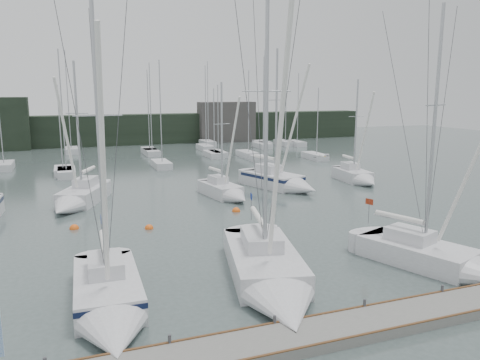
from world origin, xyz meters
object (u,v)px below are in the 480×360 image
(sailboat_near_right, at_px, (449,262))
(sailboat_mid_b, at_px, (77,199))
(buoy_c, at_px, (74,229))
(sailboat_near_center, at_px, (272,280))
(sailboat_mid_c, at_px, (227,192))
(buoy_a, at_px, (149,229))
(sailboat_near_left, at_px, (110,304))
(sailboat_mid_e, at_px, (358,177))
(sailboat_mid_d, at_px, (284,182))
(buoy_b, at_px, (236,211))

(sailboat_near_right, height_order, sailboat_mid_b, sailboat_near_right)
(sailboat_mid_b, xyz_separation_m, buoy_c, (-0.36, -6.31, -0.58))
(sailboat_mid_b, bearing_deg, sailboat_near_center, -45.35)
(sailboat_near_center, distance_m, sailboat_near_right, 9.34)
(sailboat_mid_c, bearing_deg, sailboat_near_right, -85.05)
(sailboat_mid_c, relative_size, buoy_a, 18.05)
(sailboat_near_left, height_order, buoy_a, sailboat_near_left)
(sailboat_near_center, height_order, sailboat_mid_e, sailboat_near_center)
(sailboat_near_center, bearing_deg, sailboat_mid_d, 76.04)
(sailboat_mid_d, relative_size, buoy_a, 23.78)
(sailboat_near_right, bearing_deg, sailboat_mid_b, 108.99)
(sailboat_near_left, bearing_deg, buoy_b, 54.62)
(sailboat_near_center, xyz_separation_m, sailboat_mid_e, (18.52, 20.28, -0.03))
(buoy_a, bearing_deg, sailboat_mid_d, 30.86)
(sailboat_near_center, bearing_deg, sailboat_near_right, 6.69)
(buoy_a, bearing_deg, sailboat_mid_b, 118.22)
(sailboat_mid_e, distance_m, buoy_b, 16.39)
(sailboat_mid_d, xyz_separation_m, buoy_b, (-6.87, -6.06, -0.66))
(sailboat_near_center, bearing_deg, buoy_a, 119.87)
(sailboat_near_left, xyz_separation_m, buoy_a, (3.56, 11.74, -0.56))
(sailboat_near_center, relative_size, sailboat_near_right, 1.09)
(sailboat_mid_d, height_order, buoy_b, sailboat_mid_d)
(sailboat_near_left, relative_size, sailboat_mid_d, 1.00)
(sailboat_mid_b, bearing_deg, sailboat_near_left, -64.86)
(sailboat_mid_d, distance_m, buoy_b, 9.19)
(sailboat_mid_d, relative_size, buoy_c, 22.21)
(sailboat_near_right, xyz_separation_m, buoy_a, (-12.86, 12.87, -0.53))
(sailboat_mid_c, bearing_deg, buoy_b, -109.92)
(sailboat_near_right, xyz_separation_m, sailboat_mid_d, (0.96, 21.12, 0.13))
(sailboat_mid_c, bearing_deg, sailboat_mid_e, -2.33)
(sailboat_mid_d, relative_size, buoy_b, 21.81)
(sailboat_mid_e, xyz_separation_m, buoy_c, (-26.74, -6.76, -0.53))
(buoy_a, bearing_deg, sailboat_near_center, -73.20)
(buoy_a, xyz_separation_m, buoy_c, (-4.65, 1.69, 0.00))
(sailboat_near_center, xyz_separation_m, sailboat_near_right, (9.29, -1.04, -0.03))
(sailboat_mid_b, height_order, sailboat_mid_c, sailboat_mid_b)
(sailboat_near_right, distance_m, sailboat_mid_b, 27.01)
(sailboat_near_center, height_order, buoy_b, sailboat_near_center)
(sailboat_near_center, height_order, sailboat_mid_b, sailboat_near_center)
(sailboat_near_right, xyz_separation_m, sailboat_mid_c, (-5.15, 19.40, -0.02))
(sailboat_mid_d, bearing_deg, sailboat_near_center, -136.17)
(sailboat_mid_b, bearing_deg, buoy_b, -4.31)
(buoy_b, relative_size, buoy_c, 1.02)
(buoy_b, bearing_deg, sailboat_mid_d, 41.40)
(sailboat_near_left, height_order, sailboat_mid_d, sailboat_mid_d)
(sailboat_near_left, distance_m, sailboat_mid_b, 19.76)
(sailboat_near_center, relative_size, buoy_b, 24.51)
(sailboat_near_left, relative_size, buoy_c, 22.12)
(sailboat_mid_b, height_order, sailboat_mid_e, sailboat_mid_b)
(buoy_b, bearing_deg, sailboat_mid_b, 152.66)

